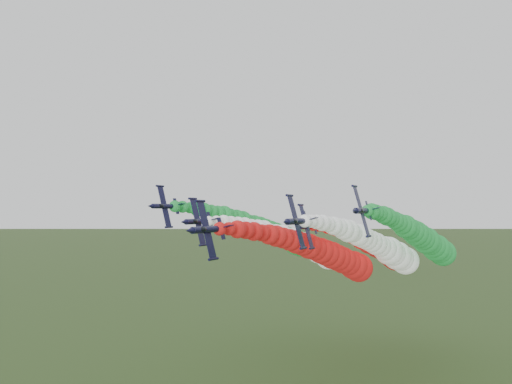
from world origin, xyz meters
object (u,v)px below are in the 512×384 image
at_px(jet_lead, 329,255).
at_px(jet_outer_left, 273,233).
at_px(jet_trail, 380,249).
at_px(jet_outer_right, 424,240).
at_px(jet_inner_left, 307,247).
at_px(jet_inner_right, 383,249).

bearing_deg(jet_lead, jet_outer_left, 138.74).
bearing_deg(jet_trail, jet_lead, -97.70).
xyz_separation_m(jet_lead, jet_outer_left, (-22.76, 19.97, 3.45)).
xyz_separation_m(jet_lead, jet_outer_right, (16.59, 19.84, 2.72)).
height_order(jet_inner_left, jet_trail, jet_inner_left).
height_order(jet_lead, jet_trail, jet_lead).
bearing_deg(jet_inner_right, jet_inner_left, 173.87).
distance_m(jet_inner_right, jet_trail, 17.49).
distance_m(jet_outer_left, jet_outer_right, 39.36).
height_order(jet_inner_right, jet_trail, jet_inner_right).
xyz_separation_m(jet_inner_right, jet_outer_right, (7.86, 7.25, 1.87)).
distance_m(jet_lead, jet_inner_left, 18.17).
height_order(jet_inner_right, jet_outer_left, jet_outer_left).
relative_size(jet_lead, jet_outer_right, 1.00).
relative_size(jet_inner_left, jet_outer_left, 1.00).
xyz_separation_m(jet_outer_right, jet_trail, (-12.62, 9.52, -3.24)).
bearing_deg(jet_outer_right, jet_inner_left, -169.28).
bearing_deg(jet_outer_right, jet_inner_right, -137.28).
bearing_deg(jet_lead, jet_inner_left, 126.11).
bearing_deg(jet_inner_right, jet_outer_left, 166.80).
bearing_deg(jet_inner_left, jet_outer_left, 156.29).
height_order(jet_lead, jet_outer_left, jet_outer_left).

